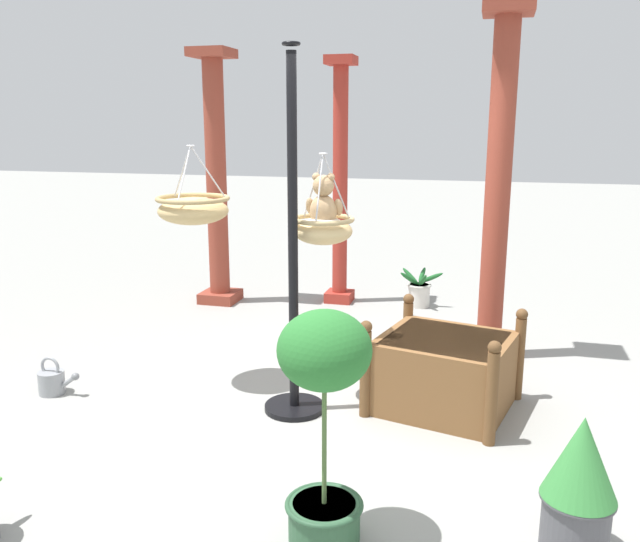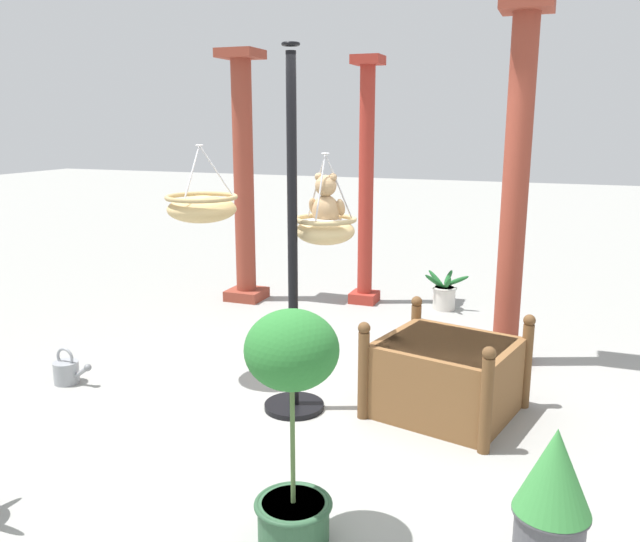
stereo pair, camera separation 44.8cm
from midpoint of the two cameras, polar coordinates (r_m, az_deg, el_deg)
ground_plane at (r=4.83m, az=2.41°, el=-12.41°), size 40.00×40.00×0.00m
display_pole_central at (r=4.62m, az=0.40°, el=-2.79°), size 0.44×0.44×2.58m
hanging_basket_with_teddy at (r=4.70m, az=3.20°, el=3.70°), size 0.46×0.46×0.65m
teddy_bear at (r=4.69m, az=3.30°, el=5.84°), size 0.27×0.24×0.40m
hanging_basket_left_high at (r=5.10m, az=-7.86°, el=5.55°), size 0.56×0.56×0.60m
greenhouse_pillar_left at (r=5.75m, az=18.89°, el=6.15°), size 0.41×0.41×3.02m
greenhouse_pillar_right at (r=7.44m, az=5.80°, el=7.24°), size 0.32×0.32×2.78m
greenhouse_pillar_far_back at (r=7.57m, az=-5.01°, el=7.64°), size 0.44×0.44×2.86m
wooden_planter_box at (r=4.87m, az=13.65°, el=-8.86°), size 1.15×1.10×0.71m
potted_plant_fern_front at (r=3.20m, az=1.62°, el=-11.43°), size 0.46×0.46×1.20m
potted_plant_flowering_red at (r=7.49m, az=12.54°, el=-1.99°), size 0.50×0.50×0.44m
potted_plant_small_succulent at (r=3.46m, az=23.44°, el=-17.77°), size 0.36×0.36×0.71m
watering_can at (r=5.61m, az=-19.18°, el=-8.34°), size 0.35×0.20×0.30m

